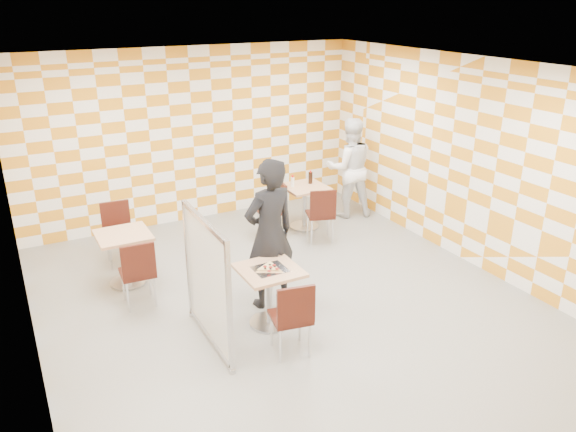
# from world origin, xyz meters

# --- Properties ---
(room_shell) EXTENTS (7.00, 7.00, 7.00)m
(room_shell) POSITION_xyz_m (0.00, 0.54, 1.50)
(room_shell) COLOR gray
(room_shell) RESTS_ON ground
(main_table) EXTENTS (0.70, 0.70, 0.75)m
(main_table) POSITION_xyz_m (-0.42, -0.30, 0.51)
(main_table) COLOR tan
(main_table) RESTS_ON ground
(second_table) EXTENTS (0.70, 0.70, 0.75)m
(second_table) POSITION_xyz_m (1.48, 2.18, 0.51)
(second_table) COLOR tan
(second_table) RESTS_ON ground
(empty_table) EXTENTS (0.70, 0.70, 0.75)m
(empty_table) POSITION_xyz_m (-1.71, 1.57, 0.51)
(empty_table) COLOR tan
(empty_table) RESTS_ON ground
(chair_main_front) EXTENTS (0.49, 0.50, 0.92)m
(chair_main_front) POSITION_xyz_m (-0.49, -1.03, 0.54)
(chair_main_front) COLOR #38120B
(chair_main_front) RESTS_ON ground
(chair_second_front) EXTENTS (0.54, 0.54, 0.92)m
(chair_second_front) POSITION_xyz_m (1.40, 1.50, 0.54)
(chair_second_front) COLOR #38120B
(chair_second_front) RESTS_ON ground
(chair_second_side) EXTENTS (0.49, 0.48, 0.92)m
(chair_second_side) POSITION_xyz_m (0.88, 2.09, 0.54)
(chair_second_side) COLOR #38120B
(chair_second_side) RESTS_ON ground
(chair_empty_near) EXTENTS (0.45, 0.45, 0.92)m
(chair_empty_near) POSITION_xyz_m (-1.71, 0.83, 0.54)
(chair_empty_near) COLOR #38120B
(chair_empty_near) RESTS_ON ground
(chair_empty_far) EXTENTS (0.45, 0.46, 0.92)m
(chair_empty_far) POSITION_xyz_m (-1.64, 2.33, 0.54)
(chair_empty_far) COLOR #38120B
(chair_empty_far) RESTS_ON ground
(partition) EXTENTS (0.08, 1.38, 1.55)m
(partition) POSITION_xyz_m (-1.20, -0.34, 0.79)
(partition) COLOR white
(partition) RESTS_ON ground
(man_dark) EXTENTS (0.77, 0.56, 1.96)m
(man_dark) POSITION_xyz_m (-0.19, 0.15, 0.98)
(man_dark) COLOR black
(man_dark) RESTS_ON ground
(man_white) EXTENTS (1.04, 0.91, 1.79)m
(man_white) POSITION_xyz_m (2.48, 2.34, 0.89)
(man_white) COLOR white
(man_white) RESTS_ON ground
(pizza_on_foil) EXTENTS (0.40, 0.40, 0.04)m
(pizza_on_foil) POSITION_xyz_m (-0.42, -0.32, 0.77)
(pizza_on_foil) COLOR silver
(pizza_on_foil) RESTS_ON main_table
(sport_bottle) EXTENTS (0.06, 0.06, 0.20)m
(sport_bottle) POSITION_xyz_m (1.29, 2.27, 0.84)
(sport_bottle) COLOR white
(sport_bottle) RESTS_ON second_table
(soda_bottle) EXTENTS (0.07, 0.07, 0.23)m
(soda_bottle) POSITION_xyz_m (1.63, 2.27, 0.85)
(soda_bottle) COLOR black
(soda_bottle) RESTS_ON second_table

